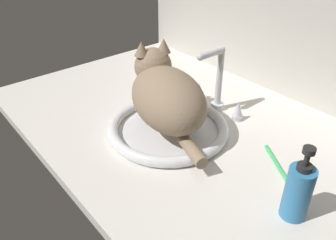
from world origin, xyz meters
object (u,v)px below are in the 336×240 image
toothbrush (279,167)px  soap_pump_bottle (298,191)px  faucet (217,86)px  cat (165,93)px  sink_basin (168,128)px

toothbrush → soap_pump_bottle: bearing=-45.0°
faucet → soap_pump_bottle: bearing=-25.4°
cat → soap_pump_bottle: cat is taller
faucet → cat: 19.22cm
sink_basin → cat: bearing=161.8°
soap_pump_bottle → toothbrush: size_ratio=1.19×
sink_basin → toothbrush: bearing=19.2°
cat → faucet: bearing=83.7°
faucet → sink_basin: bearing=-90.0°
sink_basin → faucet: 20.73cm
toothbrush → cat: bearing=-163.1°
faucet → soap_pump_bottle: size_ratio=1.19×
toothbrush → sink_basin: bearing=-160.8°
sink_basin → soap_pump_bottle: soap_pump_bottle is taller
sink_basin → toothbrush: (30.37, 10.58, -0.73)cm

